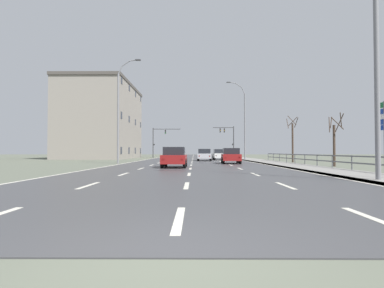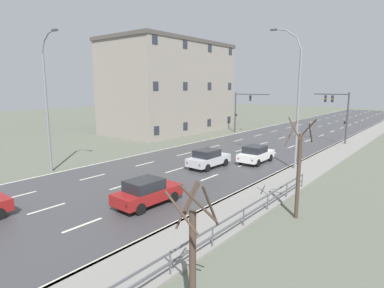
% 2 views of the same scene
% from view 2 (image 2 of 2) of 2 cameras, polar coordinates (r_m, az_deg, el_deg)
% --- Properties ---
extents(ground_plane, '(160.00, 160.00, 0.12)m').
position_cam_2_polar(ground_plane, '(37.51, 10.82, -0.53)').
color(ground_plane, '#5B6051').
extents(road_asphalt_strip, '(14.00, 120.00, 0.03)m').
position_cam_2_polar(road_asphalt_strip, '(48.32, 17.48, 1.63)').
color(road_asphalt_strip, '#3D3D3F').
rests_on(road_asphalt_strip, ground).
extents(sidewalk_right, '(3.00, 120.00, 0.12)m').
position_cam_2_polar(sidewalk_right, '(46.03, 27.30, 0.62)').
color(sidewalk_right, gray).
rests_on(sidewalk_right, ground).
extents(street_lamp_midground, '(2.74, 0.24, 11.40)m').
position_cam_2_polar(street_lamp_midground, '(27.26, 17.99, 7.11)').
color(street_lamp_midground, slate).
rests_on(street_lamp_midground, ground).
extents(street_lamp_left_bank, '(2.41, 0.24, 10.84)m').
position_cam_2_polar(street_lamp_left_bank, '(27.61, -24.25, 6.23)').
color(street_lamp_left_bank, slate).
rests_on(street_lamp_left_bank, ground).
extents(traffic_signal_right, '(4.09, 0.36, 6.13)m').
position_cam_2_polar(traffic_signal_right, '(41.85, 24.62, 5.63)').
color(traffic_signal_right, '#38383A').
rests_on(traffic_signal_right, ground).
extents(traffic_signal_left, '(5.51, 0.36, 5.93)m').
position_cam_2_polar(traffic_signal_left, '(48.18, 8.77, 6.66)').
color(traffic_signal_left, '#38383A').
rests_on(traffic_signal_left, ground).
extents(car_near_left, '(1.89, 4.13, 1.57)m').
position_cam_2_polar(car_near_left, '(29.43, 11.22, -1.75)').
color(car_near_left, silver).
rests_on(car_near_left, ground).
extents(car_far_right, '(1.96, 4.17, 1.57)m').
position_cam_2_polar(car_far_right, '(18.86, -8.00, -8.39)').
color(car_far_right, maroon).
rests_on(car_far_right, ground).
extents(car_distant, '(1.94, 4.15, 1.57)m').
position_cam_2_polar(car_distant, '(27.20, 2.90, -2.54)').
color(car_distant, '#B7B7BC').
rests_on(car_distant, ground).
extents(brick_building, '(11.04, 19.57, 13.33)m').
position_cam_2_polar(brick_building, '(49.51, -4.00, 10.00)').
color(brick_building, gray).
rests_on(brick_building, ground).
extents(bare_tree_near, '(1.24, 1.44, 4.40)m').
position_cam_2_polar(bare_tree_near, '(9.55, 0.18, -19.10)').
color(bare_tree_near, '#423328').
rests_on(bare_tree_near, ground).
extents(bare_tree_mid, '(1.32, 1.35, 5.28)m').
position_cam_2_polar(bare_tree_mid, '(17.34, 18.36, -4.50)').
color(bare_tree_mid, '#423328').
rests_on(bare_tree_mid, ground).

